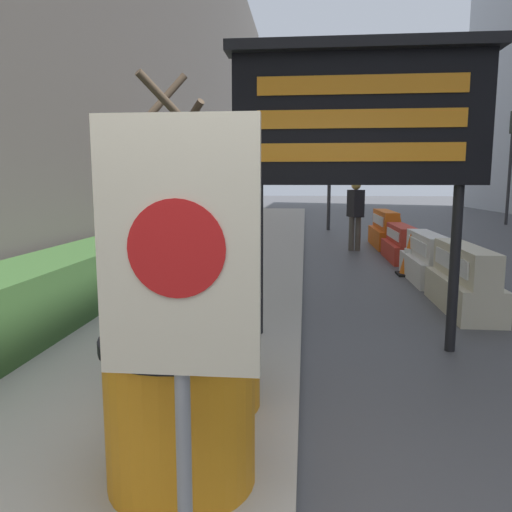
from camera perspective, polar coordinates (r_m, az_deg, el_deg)
name	(u,v)px	position (r m, az deg, el deg)	size (l,w,h in m)	color
hedge_strip	(46,291)	(5.98, -22.86, -3.74)	(0.90, 6.83, 0.71)	#335628
bare_tree	(160,173)	(9.65, -10.91, 9.35)	(1.82, 1.97, 3.68)	#4C3D2D
barrel_drum_foreground	(181,408)	(2.71, -8.56, -16.79)	(0.80, 0.80, 0.78)	orange
barrel_drum_middle	(205,350)	(3.53, -5.86, -10.66)	(0.80, 0.80, 0.78)	orange
warning_sign	(179,278)	(1.84, -8.83, -2.46)	(0.60, 0.08, 1.79)	gray
message_board	(359,119)	(5.03, 11.68, 15.08)	(2.53, 0.36, 2.97)	black
jersey_barrier_cream	(463,282)	(7.08, 22.60, -2.76)	(0.56, 1.80, 0.86)	beige
jersey_barrier_white	(427,260)	(8.98, 18.92, -0.44)	(0.58, 1.77, 0.81)	silver
jersey_barrier_red_striped	(401,245)	(11.21, 16.26, 1.23)	(0.60, 1.81, 0.75)	red
jersey_barrier_orange_far	(385,231)	(13.43, 14.51, 2.79)	(0.59, 2.16, 0.94)	orange
traffic_cone_near	(399,228)	(15.06, 16.07, 3.14)	(0.42, 0.42, 0.75)	black
traffic_cone_mid	(410,255)	(9.40, 17.19, 0.16)	(0.43, 0.43, 0.77)	black
traffic_cone_far	(419,247)	(11.27, 18.16, 0.96)	(0.33, 0.33, 0.59)	black
traffic_light_near_curb	(330,145)	(17.61, 8.47, 12.41)	(0.28, 0.44, 4.02)	#2D2D30
pedestrian_worker	(355,209)	(12.46, 11.29, 5.25)	(0.40, 0.51, 1.71)	#514C42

